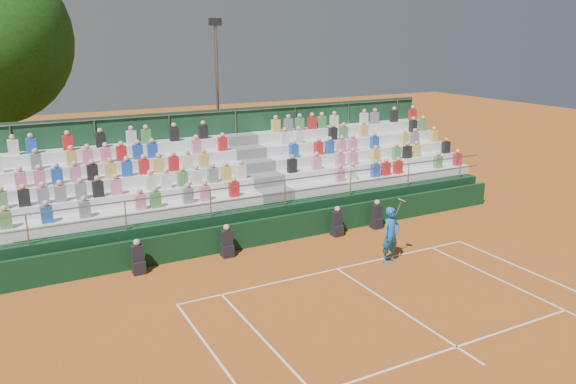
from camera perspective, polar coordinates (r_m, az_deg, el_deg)
ground at (r=18.91m, az=5.02°, el=-7.80°), size 90.00×90.00×0.00m
courtside_wall at (r=21.30m, az=0.38°, el=-3.56°), size 20.00×0.15×1.00m
line_officials at (r=20.56m, az=-1.09°, el=-4.35°), size 9.95×0.40×1.19m
grandstand at (r=23.88m, az=-3.34°, el=0.03°), size 20.00×5.20×4.40m
tennis_player at (r=19.38m, az=10.40°, el=-4.31°), size 0.92×0.59×2.22m
floodlight_mast at (r=28.59m, az=-7.19°, el=10.14°), size 0.60×0.25×8.30m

